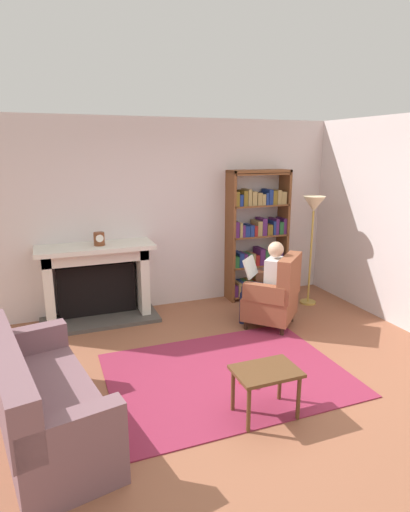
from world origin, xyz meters
name	(u,v)px	position (x,y,z in m)	size (l,w,h in m)	color
ground	(239,390)	(0.00, 0.00, 0.00)	(14.00, 14.00, 0.00)	#94583E
back_wall	(165,215)	(0.00, 2.55, 1.35)	(5.60, 0.10, 2.70)	silver
side_wall_right	(376,218)	(2.65, 1.25, 1.35)	(0.10, 5.20, 2.70)	silver
area_rug	(227,374)	(0.00, 0.30, 0.01)	(2.40, 1.80, 0.01)	maroon
fireplace	(97,280)	(-1.05, 2.30, 0.56)	(1.55, 0.64, 1.05)	#4C4742
mantel_clock	(99,239)	(-0.99, 2.20, 1.14)	(0.14, 0.14, 0.17)	brown
bookshelf	(258,237)	(1.40, 2.33, 0.96)	(0.95, 0.32, 1.98)	brown
armchair_reading	(275,295)	(1.08, 1.22, 0.42)	(0.89, 0.89, 0.97)	#331E14
seated_reader	(267,280)	(1.00, 1.30, 0.62)	(0.58, 0.58, 1.14)	silver
sofa_floral	(40,401)	(-1.78, -0.04, 0.32)	(1.04, 1.81, 0.85)	#78555D
side_table	(266,377)	(0.04, -0.44, 0.37)	(0.56, 0.39, 0.44)	brown
scattered_books	(263,376)	(0.32, 0.10, 0.03)	(0.50, 0.36, 0.03)	#334CA5
floor_lamp	(313,214)	(1.99, 1.77, 1.37)	(0.32, 0.32, 1.62)	#B7933F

